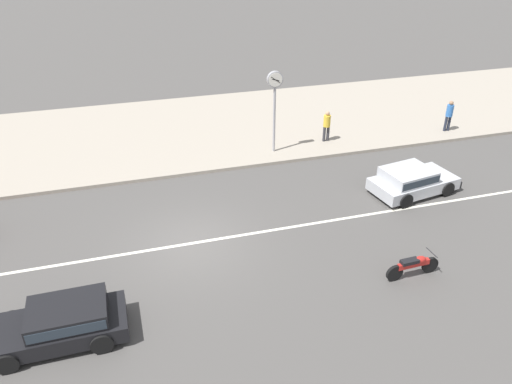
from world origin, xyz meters
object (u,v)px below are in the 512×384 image
Objects in this scene: hatchback_silver_0 at (411,180)px; street_clock at (275,92)px; pedestrian_near_clock at (449,114)px; pedestrian_mid_kerb at (327,124)px; hatchback_black_1 at (60,323)px; motorcycle_1 at (414,265)px.

hatchback_silver_0 is 0.99× the size of street_clock.
pedestrian_mid_kerb is (-6.51, 0.52, -0.04)m from pedestrian_near_clock.
street_clock is at bearing 46.68° from hatchback_black_1.
street_clock is 9.56m from pedestrian_near_clock.
hatchback_silver_0 is at bearing -50.50° from street_clock.
pedestrian_near_clock reaches higher than pedestrian_mid_kerb.
hatchback_black_1 is 1.00× the size of street_clock.
hatchback_silver_0 is at bearing 18.73° from hatchback_black_1.
hatchback_silver_0 is 7.07m from street_clock.
street_clock is 3.51m from pedestrian_mid_kerb.
pedestrian_near_clock is (7.93, 9.78, 0.66)m from motorcycle_1.
street_clock is at bearing 98.24° from motorcycle_1.
hatchback_black_1 is 2.06× the size of motorcycle_1.
hatchback_black_1 is 10.51m from motorcycle_1.
hatchback_silver_0 is 2.04× the size of motorcycle_1.
motorcycle_1 is (10.50, -0.26, -0.17)m from hatchback_black_1.
motorcycle_1 is (-2.79, -4.76, -0.17)m from hatchback_silver_0.
hatchback_silver_0 is at bearing 59.66° from motorcycle_1.
hatchback_silver_0 is 2.37× the size of pedestrian_near_clock.
pedestrian_near_clock reaches higher than motorcycle_1.
street_clock reaches higher than hatchback_black_1.
pedestrian_mid_kerb reaches higher than hatchback_black_1.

